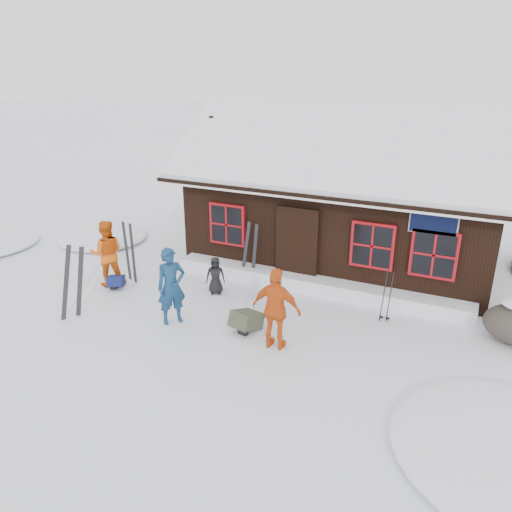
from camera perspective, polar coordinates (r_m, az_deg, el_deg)
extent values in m
plane|color=white|center=(11.48, -4.04, -6.92)|extent=(120.00, 120.00, 0.00)
cube|color=black|center=(14.84, 10.40, 4.65)|extent=(8.00, 5.00, 2.50)
cube|color=black|center=(12.98, 9.27, 11.87)|extent=(8.90, 3.14, 1.88)
cube|color=black|center=(15.81, 12.36, 13.34)|extent=(8.90, 3.14, 1.88)
cube|color=white|center=(12.96, 9.31, 12.48)|extent=(8.72, 3.07, 1.86)
cube|color=white|center=(15.79, 12.40, 13.84)|extent=(8.72, 3.07, 1.86)
cube|color=white|center=(14.29, 11.21, 16.13)|extent=(8.81, 0.22, 0.14)
cube|color=silver|center=(11.77, 6.99, 6.69)|extent=(8.90, 0.10, 0.20)
cube|color=black|center=(12.76, 4.71, 0.98)|extent=(1.00, 0.10, 2.00)
cube|color=black|center=(11.72, 19.66, 3.85)|extent=(1.00, 0.06, 0.60)
cube|color=maroon|center=(13.42, -3.29, 3.63)|extent=(1.04, 0.10, 1.14)
cube|color=black|center=(13.39, -3.37, 3.58)|extent=(0.90, 0.04, 1.00)
cube|color=maroon|center=(12.16, 13.15, 1.17)|extent=(1.04, 0.10, 1.14)
cube|color=black|center=(12.12, 13.11, 1.11)|extent=(0.90, 0.04, 1.00)
cube|color=maroon|center=(11.99, 19.67, 0.16)|extent=(1.04, 0.10, 1.14)
cube|color=black|center=(11.95, 19.65, 0.10)|extent=(0.90, 0.04, 1.00)
cube|color=white|center=(12.73, 6.81, -3.19)|extent=(7.60, 0.60, 0.35)
ellipsoid|color=white|center=(17.01, -17.01, 1.79)|extent=(2.80, 2.80, 0.34)
imported|color=navy|center=(11.01, -9.66, -3.43)|extent=(0.73, 0.76, 1.74)
imported|color=#DB590F|center=(13.25, -16.67, 0.30)|extent=(1.07, 1.04, 1.74)
imported|color=#DC5416|center=(9.91, 2.33, -6.11)|extent=(1.03, 0.46, 1.73)
imported|color=black|center=(12.40, -4.66, -2.24)|extent=(0.56, 0.49, 0.96)
cube|color=black|center=(11.82, -20.89, -2.95)|extent=(0.27, 0.39, 1.78)
cube|color=black|center=(11.76, -19.49, -2.88)|extent=(0.45, 0.12, 1.78)
cube|color=black|center=(13.50, -14.55, 0.47)|extent=(0.15, 0.06, 1.65)
cube|color=black|center=(13.28, -13.89, 0.20)|extent=(0.14, 0.09, 1.65)
cube|color=black|center=(13.13, -1.19, 0.57)|extent=(0.29, 0.11, 1.63)
cube|color=black|center=(13.01, -0.16, 0.37)|extent=(0.28, 0.13, 1.63)
cylinder|color=black|center=(11.38, 14.36, -4.49)|extent=(0.09, 0.11, 1.28)
cylinder|color=black|center=(11.36, 15.04, -4.60)|extent=(0.09, 0.11, 1.28)
cube|color=navy|center=(13.28, -15.67, -2.98)|extent=(0.56, 0.61, 0.27)
cube|color=#3B402D|center=(10.82, -1.10, -7.71)|extent=(0.61, 0.73, 0.35)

